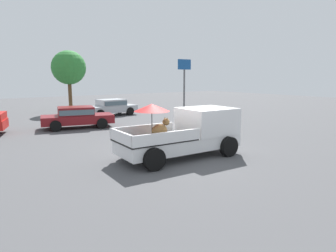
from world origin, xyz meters
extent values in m
plane|color=#4C4C4F|center=(0.00, 0.00, 0.00)|extent=(80.00, 80.00, 0.00)
cylinder|color=black|center=(1.79, 0.90, 0.40)|extent=(0.81, 0.32, 0.80)
cylinder|color=black|center=(1.70, -1.06, 0.40)|extent=(0.81, 0.32, 0.80)
cylinder|color=black|center=(-1.70, 1.06, 0.40)|extent=(0.81, 0.32, 0.80)
cylinder|color=black|center=(-1.79, -0.90, 0.40)|extent=(0.81, 0.32, 0.80)
cube|color=white|center=(0.00, 0.00, 0.57)|extent=(5.08, 2.02, 0.50)
cube|color=white|center=(1.40, -0.06, 1.36)|extent=(2.18, 1.95, 1.08)
cube|color=#4C606B|center=(2.40, -0.11, 1.56)|extent=(0.14, 1.72, 0.64)
cube|color=black|center=(-1.15, 0.05, 0.85)|extent=(2.88, 1.96, 0.06)
cube|color=white|center=(-1.11, 0.97, 1.08)|extent=(2.80, 0.23, 0.40)
cube|color=white|center=(-1.19, -0.87, 1.08)|extent=(2.80, 0.23, 0.40)
cube|color=white|center=(-2.50, 0.11, 1.08)|extent=(0.18, 1.84, 0.40)
ellipsoid|color=olive|center=(-0.87, 0.14, 1.14)|extent=(0.69, 0.35, 0.52)
sphere|color=olive|center=(-0.57, 0.12, 1.46)|extent=(0.29, 0.29, 0.28)
cone|color=olive|center=(-0.56, 0.20, 1.60)|extent=(0.09, 0.09, 0.12)
cone|color=olive|center=(-0.57, 0.04, 1.60)|extent=(0.09, 0.09, 0.12)
cylinder|color=black|center=(-1.19, 0.17, 1.42)|extent=(0.03, 0.03, 1.07)
cone|color=red|center=(-1.19, 0.17, 2.05)|extent=(1.40, 1.40, 0.28)
cylinder|color=black|center=(1.99, 12.59, 0.33)|extent=(0.67, 0.27, 0.66)
cylinder|color=black|center=(1.87, 14.35, 0.33)|extent=(0.67, 0.27, 0.66)
cylinder|color=black|center=(4.69, 12.79, 0.33)|extent=(0.67, 0.27, 0.66)
cylinder|color=black|center=(4.56, 14.54, 0.33)|extent=(0.67, 0.27, 0.66)
cube|color=#ADB2B7|center=(3.28, 13.57, 0.55)|extent=(4.41, 2.06, 0.52)
cube|color=#ADB2B7|center=(3.38, 13.58, 1.05)|extent=(2.21, 1.74, 0.56)
cube|color=#4C606B|center=(3.38, 13.58, 1.05)|extent=(2.15, 1.82, 0.32)
cylinder|color=black|center=(0.57, 9.74, 0.33)|extent=(0.69, 0.37, 0.66)
cylinder|color=black|center=(0.16, 8.03, 0.33)|extent=(0.69, 0.37, 0.66)
cylinder|color=black|center=(-2.05, 10.37, 0.33)|extent=(0.69, 0.37, 0.66)
cylinder|color=black|center=(-2.46, 8.66, 0.33)|extent=(0.69, 0.37, 0.66)
cube|color=maroon|center=(-0.94, 9.20, 0.55)|extent=(4.59, 2.71, 0.52)
cube|color=maroon|center=(-1.04, 9.22, 1.05)|extent=(2.42, 2.05, 0.56)
cube|color=#4C606B|center=(-1.04, 9.22, 1.05)|extent=(2.38, 2.11, 0.32)
cylinder|color=#59595B|center=(9.99, 12.24, 1.90)|extent=(0.16, 0.16, 3.80)
cube|color=#194C8C|center=(9.99, 12.24, 4.25)|extent=(1.40, 0.12, 0.90)
cylinder|color=brown|center=(1.46, 18.05, 1.46)|extent=(0.32, 0.32, 2.92)
sphere|color=#2D7A33|center=(1.46, 18.05, 3.97)|extent=(3.01, 3.01, 3.01)
camera|label=1|loc=(-7.20, -9.29, 3.21)|focal=32.21mm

